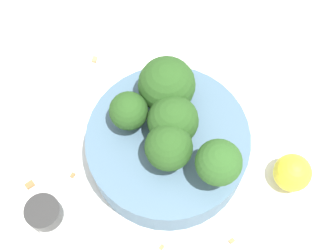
# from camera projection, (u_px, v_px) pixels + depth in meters

# --- Properties ---
(ground_plane) EXTENTS (3.00, 3.00, 0.00)m
(ground_plane) POSITION_uv_depth(u_px,v_px,m) (168.00, 155.00, 0.54)
(ground_plane) COLOR white
(bowl) EXTENTS (0.17, 0.17, 0.05)m
(bowl) POSITION_uv_depth(u_px,v_px,m) (168.00, 147.00, 0.51)
(bowl) COLOR slate
(bowl) RESTS_ON ground_plane
(broccoli_floret_0) EXTENTS (0.05, 0.05, 0.06)m
(broccoli_floret_0) POSITION_uv_depth(u_px,v_px,m) (218.00, 163.00, 0.44)
(broccoli_floret_0) COLOR #7A9E5B
(broccoli_floret_0) RESTS_ON bowl
(broccoli_floret_1) EXTENTS (0.06, 0.06, 0.06)m
(broccoli_floret_1) POSITION_uv_depth(u_px,v_px,m) (163.00, 85.00, 0.48)
(broccoli_floret_1) COLOR #84AD66
(broccoli_floret_1) RESTS_ON bowl
(broccoli_floret_2) EXTENTS (0.05, 0.05, 0.05)m
(broccoli_floret_2) POSITION_uv_depth(u_px,v_px,m) (173.00, 121.00, 0.47)
(broccoli_floret_2) COLOR #7A9E5B
(broccoli_floret_2) RESTS_ON bowl
(broccoli_floret_3) EXTENTS (0.04, 0.04, 0.05)m
(broccoli_floret_3) POSITION_uv_depth(u_px,v_px,m) (129.00, 111.00, 0.47)
(broccoli_floret_3) COLOR #84AD66
(broccoli_floret_3) RESTS_ON bowl
(broccoli_floret_4) EXTENTS (0.05, 0.05, 0.06)m
(broccoli_floret_4) POSITION_uv_depth(u_px,v_px,m) (169.00, 148.00, 0.45)
(broccoli_floret_4) COLOR #8EB770
(broccoli_floret_4) RESTS_ON bowl
(pepper_shaker) EXTENTS (0.03, 0.03, 0.08)m
(pepper_shaker) POSITION_uv_depth(u_px,v_px,m) (52.00, 220.00, 0.47)
(pepper_shaker) COLOR silver
(pepper_shaker) RESTS_ON ground_plane
(lemon_wedge) EXTENTS (0.04, 0.04, 0.04)m
(lemon_wedge) POSITION_uv_depth(u_px,v_px,m) (292.00, 173.00, 0.51)
(lemon_wedge) COLOR yellow
(lemon_wedge) RESTS_ON ground_plane
(almond_crumb_0) EXTENTS (0.01, 0.01, 0.01)m
(almond_crumb_0) POSITION_uv_depth(u_px,v_px,m) (94.00, 59.00, 0.59)
(almond_crumb_0) COLOR tan
(almond_crumb_0) RESTS_ON ground_plane
(almond_crumb_1) EXTENTS (0.01, 0.01, 0.01)m
(almond_crumb_1) POSITION_uv_depth(u_px,v_px,m) (232.00, 241.00, 0.50)
(almond_crumb_1) COLOR #AD7F4C
(almond_crumb_1) RESTS_ON ground_plane
(almond_crumb_2) EXTENTS (0.01, 0.01, 0.01)m
(almond_crumb_2) POSITION_uv_depth(u_px,v_px,m) (29.00, 184.00, 0.52)
(almond_crumb_2) COLOR olive
(almond_crumb_2) RESTS_ON ground_plane
(almond_crumb_3) EXTENTS (0.01, 0.01, 0.01)m
(almond_crumb_3) POSITION_uv_depth(u_px,v_px,m) (162.00, 247.00, 0.49)
(almond_crumb_3) COLOR #AD7F4C
(almond_crumb_3) RESTS_ON ground_plane
(almond_crumb_4) EXTENTS (0.01, 0.01, 0.01)m
(almond_crumb_4) POSITION_uv_depth(u_px,v_px,m) (72.00, 175.00, 0.53)
(almond_crumb_4) COLOR olive
(almond_crumb_4) RESTS_ON ground_plane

